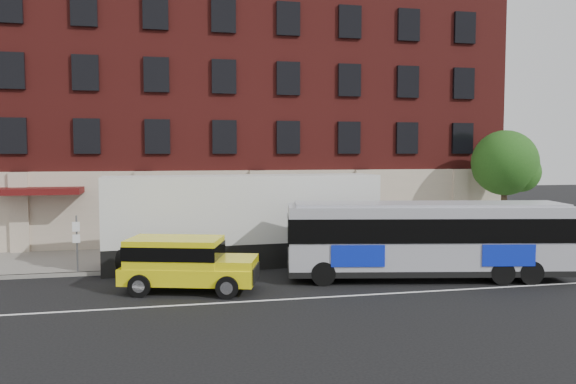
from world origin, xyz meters
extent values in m
plane|color=black|center=(0.00, 0.00, 0.00)|extent=(120.00, 120.00, 0.00)
cube|color=gray|center=(0.00, 9.00, 0.07)|extent=(60.00, 6.00, 0.15)
cube|color=gray|center=(0.00, 6.00, 0.07)|extent=(60.00, 0.25, 0.15)
cube|color=silver|center=(0.00, 0.50, 0.01)|extent=(60.00, 0.12, 0.01)
cube|color=#5C1816|center=(0.00, 17.00, 7.65)|extent=(30.00, 10.00, 15.00)
cube|color=#B0A28C|center=(0.00, 11.85, 2.15)|extent=(30.00, 0.35, 4.00)
cube|color=#4C0D0D|center=(-11.00, 11.00, 3.25)|extent=(4.20, 2.20, 0.30)
cube|color=#B0A28C|center=(-12.00, 11.75, 2.15)|extent=(0.90, 0.55, 4.00)
cube|color=#B0A28C|center=(-6.00, 11.75, 2.15)|extent=(0.90, 0.55, 4.00)
cube|color=#B0A28C|center=(0.00, 11.75, 2.15)|extent=(0.90, 0.55, 4.00)
cube|color=#B0A28C|center=(6.00, 11.75, 2.15)|extent=(0.90, 0.55, 4.00)
cube|color=#B0A28C|center=(12.00, 11.75, 2.15)|extent=(0.90, 0.55, 4.00)
cube|color=black|center=(-12.25, 11.92, 5.95)|extent=(1.30, 0.20, 1.80)
cube|color=black|center=(-8.75, 11.92, 5.95)|extent=(1.30, 0.20, 1.80)
cube|color=black|center=(-5.25, 11.92, 5.95)|extent=(1.30, 0.20, 1.80)
cube|color=black|center=(-1.75, 11.92, 5.95)|extent=(1.30, 0.20, 1.80)
cube|color=black|center=(1.75, 11.92, 5.95)|extent=(1.30, 0.20, 1.80)
cube|color=black|center=(5.25, 11.92, 5.95)|extent=(1.30, 0.20, 1.80)
cube|color=black|center=(8.75, 11.92, 5.95)|extent=(1.30, 0.20, 1.80)
cube|color=black|center=(12.25, 11.92, 5.95)|extent=(1.30, 0.20, 1.80)
cube|color=black|center=(-12.25, 11.92, 9.15)|extent=(1.30, 0.20, 1.80)
cube|color=black|center=(-8.75, 11.92, 9.15)|extent=(1.30, 0.20, 1.80)
cube|color=black|center=(-5.25, 11.92, 9.15)|extent=(1.30, 0.20, 1.80)
cube|color=black|center=(-1.75, 11.92, 9.15)|extent=(1.30, 0.20, 1.80)
cube|color=black|center=(1.75, 11.92, 9.15)|extent=(1.30, 0.20, 1.80)
cube|color=black|center=(5.25, 11.92, 9.15)|extent=(1.30, 0.20, 1.80)
cube|color=black|center=(8.75, 11.92, 9.15)|extent=(1.30, 0.20, 1.80)
cube|color=black|center=(12.25, 11.92, 9.15)|extent=(1.30, 0.20, 1.80)
cube|color=black|center=(-12.25, 11.92, 12.35)|extent=(1.30, 0.20, 1.80)
cube|color=black|center=(-8.75, 11.92, 12.35)|extent=(1.30, 0.20, 1.80)
cube|color=black|center=(-5.25, 11.92, 12.35)|extent=(1.30, 0.20, 1.80)
cube|color=black|center=(-1.75, 11.92, 12.35)|extent=(1.30, 0.20, 1.80)
cube|color=black|center=(1.75, 11.92, 12.35)|extent=(1.30, 0.20, 1.80)
cube|color=black|center=(5.25, 11.92, 12.35)|extent=(1.30, 0.20, 1.80)
cube|color=black|center=(8.75, 11.92, 12.35)|extent=(1.30, 0.20, 1.80)
cube|color=black|center=(12.25, 11.92, 12.35)|extent=(1.30, 0.20, 1.80)
cube|color=black|center=(-10.50, 11.78, 1.75)|extent=(2.60, 0.15, 2.80)
cube|color=black|center=(-4.50, 11.78, 1.75)|extent=(2.60, 0.15, 2.80)
cube|color=black|center=(1.50, 11.78, 1.75)|extent=(2.60, 0.15, 2.80)
cube|color=black|center=(7.50, 11.78, 1.75)|extent=(2.60, 0.15, 2.80)
cylinder|color=slate|center=(-8.50, 6.20, 1.25)|extent=(0.07, 0.07, 2.50)
cube|color=white|center=(-8.50, 6.05, 2.05)|extent=(0.30, 0.03, 0.40)
cube|color=white|center=(-8.50, 6.05, 1.55)|extent=(0.30, 0.03, 0.35)
cylinder|color=#3E2E1F|center=(13.50, 9.50, 1.65)|extent=(0.32, 0.32, 3.00)
sphere|color=#173F12|center=(13.50, 9.50, 4.55)|extent=(3.60, 3.60, 3.60)
sphere|color=#173F12|center=(14.20, 9.10, 4.05)|extent=(2.20, 2.20, 2.20)
sphere|color=#173F12|center=(12.90, 9.90, 4.15)|extent=(2.00, 2.00, 2.00)
cube|color=#A2A3AD|center=(5.47, 2.42, 1.66)|extent=(11.49, 4.43, 2.67)
cube|color=black|center=(5.47, 2.42, 0.42)|extent=(11.55, 4.49, 0.23)
cube|color=#A2A3AD|center=(5.47, 2.42, 3.05)|extent=(10.89, 4.05, 0.11)
cube|color=black|center=(5.47, 2.42, 2.11)|extent=(11.58, 4.52, 0.94)
cube|color=#0C22B9|center=(2.30, 1.81, 1.17)|extent=(2.03, 0.43, 0.84)
cube|color=#0C22B9|center=(8.46, 3.07, 1.17)|extent=(2.03, 0.43, 0.84)
cylinder|color=black|center=(1.03, 2.20, 0.47)|extent=(0.97, 0.45, 0.94)
cylinder|color=black|center=(1.44, 4.28, 0.47)|extent=(0.97, 0.45, 0.94)
cylinder|color=black|center=(7.85, 0.88, 0.47)|extent=(0.97, 0.45, 0.94)
cylinder|color=black|center=(8.25, 2.97, 0.47)|extent=(0.97, 0.45, 0.94)
cylinder|color=black|center=(8.95, 0.67, 0.47)|extent=(0.97, 0.45, 0.94)
cylinder|color=black|center=(9.35, 2.75, 0.47)|extent=(0.97, 0.45, 0.94)
cube|color=#FFF012|center=(-4.00, 2.43, 0.66)|extent=(5.23, 3.32, 0.61)
cube|color=#FFF012|center=(-4.53, 2.59, 1.47)|extent=(3.76, 2.85, 1.01)
cube|color=black|center=(-4.53, 2.59, 1.52)|extent=(3.81, 2.90, 0.51)
cube|color=#FFF012|center=(-2.40, 1.96, 1.11)|extent=(2.00, 2.27, 0.30)
cube|color=black|center=(-1.65, 1.73, 0.71)|extent=(0.52, 1.57, 0.56)
cylinder|color=black|center=(-6.47, 3.16, 1.11)|extent=(0.43, 0.80, 0.77)
cylinder|color=black|center=(-2.78, 1.03, 0.40)|extent=(0.86, 0.50, 0.81)
cylinder|color=silver|center=(-2.78, 1.03, 0.40)|extent=(0.51, 0.42, 0.45)
cylinder|color=black|center=(-2.22, 2.93, 0.40)|extent=(0.86, 0.50, 0.81)
cylinder|color=silver|center=(-2.22, 2.93, 0.40)|extent=(0.51, 0.42, 0.45)
cylinder|color=black|center=(-5.78, 1.92, 0.40)|extent=(0.86, 0.50, 0.81)
cylinder|color=silver|center=(-5.78, 1.92, 0.40)|extent=(0.51, 0.42, 0.45)
cylinder|color=black|center=(-5.22, 3.83, 0.40)|extent=(0.86, 0.50, 0.81)
cylinder|color=silver|center=(-5.22, 3.83, 0.40)|extent=(0.51, 0.42, 0.45)
cube|color=black|center=(-1.41, 6.80, 0.56)|extent=(12.38, 3.09, 1.12)
cube|color=silver|center=(-1.41, 6.80, 2.61)|extent=(12.38, 3.14, 2.97)
cylinder|color=black|center=(-5.95, 5.38, 0.51)|extent=(1.04, 0.34, 1.02)
cylinder|color=black|center=(-6.07, 7.73, 0.51)|extent=(1.04, 0.34, 1.02)
cylinder|color=black|center=(-4.72, 5.45, 0.51)|extent=(1.04, 0.34, 1.02)
cylinder|color=black|center=(-4.85, 7.80, 0.51)|extent=(1.04, 0.34, 1.02)
cylinder|color=black|center=(2.02, 5.80, 0.51)|extent=(1.04, 0.34, 1.02)
cylinder|color=black|center=(1.89, 8.15, 0.51)|extent=(1.04, 0.34, 1.02)
cylinder|color=black|center=(3.24, 5.87, 0.51)|extent=(1.04, 0.34, 1.02)
cylinder|color=black|center=(3.12, 8.22, 0.51)|extent=(1.04, 0.34, 1.02)
camera|label=1|loc=(-4.77, -18.30, 5.10)|focal=34.99mm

